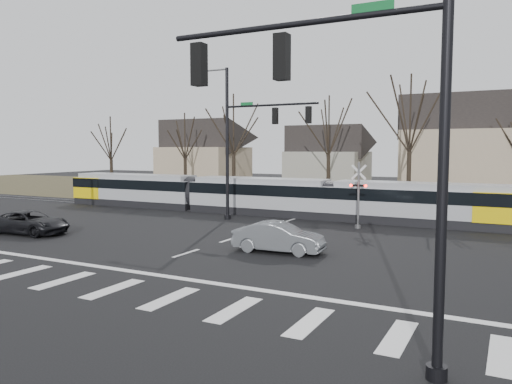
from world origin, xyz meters
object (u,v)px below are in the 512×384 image
at_px(tram, 259,194).
at_px(sedan, 279,237).
at_px(suv, 30,222).
at_px(rail_crossing_signal, 358,197).

bearing_deg(tram, sedan, -59.23).
bearing_deg(sedan, suv, 92.81).
distance_m(tram, sedan, 13.78).
relative_size(tram, sedan, 8.08).
height_order(suv, rail_crossing_signal, rail_crossing_signal).
relative_size(suv, rail_crossing_signal, 1.21).
relative_size(sedan, suv, 0.90).
distance_m(sedan, suv, 14.75).
height_order(sedan, suv, sedan).
xyz_separation_m(sedan, rail_crossing_signal, (1.32, 8.62, 1.19)).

